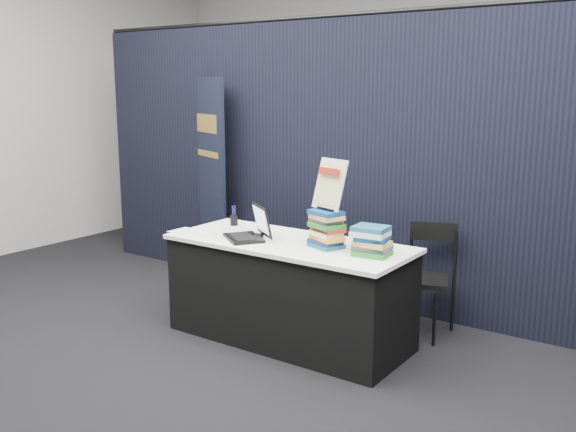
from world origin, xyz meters
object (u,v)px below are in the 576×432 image
(laptop, at_px, (247,230))
(book_stack_tall, at_px, (327,229))
(display_table, at_px, (289,291))
(pullup_banner, at_px, (208,189))
(stacking_chair, at_px, (425,273))
(book_stack_short, at_px, (372,241))
(info_sign, at_px, (330,185))

(laptop, xyz_separation_m, book_stack_tall, (0.62, 0.10, 0.07))
(display_table, relative_size, laptop, 4.24)
(book_stack_tall, bearing_deg, laptop, -170.40)
(pullup_banner, relative_size, stacking_chair, 2.32)
(display_table, bearing_deg, book_stack_short, -0.31)
(laptop, height_order, book_stack_tall, book_stack_tall)
(display_table, distance_m, stacking_chair, 1.04)
(display_table, height_order, info_sign, info_sign)
(laptop, relative_size, book_stack_tall, 1.62)
(laptop, distance_m, info_sign, 0.74)
(info_sign, distance_m, stacking_chair, 1.08)
(book_stack_short, height_order, pullup_banner, pullup_banner)
(display_table, bearing_deg, stacking_chair, 43.70)
(stacking_chair, bearing_deg, book_stack_tall, -141.08)
(pullup_banner, bearing_deg, book_stack_short, 2.19)
(display_table, relative_size, book_stack_short, 7.26)
(stacking_chair, bearing_deg, book_stack_short, -116.21)
(book_stack_tall, xyz_separation_m, stacking_chair, (0.43, 0.71, -0.42))
(laptop, distance_m, stacking_chair, 1.38)
(display_table, height_order, book_stack_tall, book_stack_tall)
(pullup_banner, distance_m, stacking_chair, 2.43)
(display_table, relative_size, stacking_chair, 2.16)
(book_stack_tall, height_order, book_stack_short, book_stack_tall)
(pullup_banner, xyz_separation_m, stacking_chair, (2.39, -0.23, -0.39))
(display_table, height_order, book_stack_short, book_stack_short)
(display_table, xyz_separation_m, laptop, (-0.30, -0.10, 0.43))
(laptop, distance_m, book_stack_tall, 0.63)
(display_table, xyz_separation_m, pullup_banner, (-1.64, 0.95, 0.48))
(book_stack_short, bearing_deg, display_table, 179.69)
(display_table, bearing_deg, book_stack_tall, 0.69)
(display_table, xyz_separation_m, stacking_chair, (0.75, 0.72, 0.09))
(book_stack_tall, height_order, stacking_chair, book_stack_tall)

